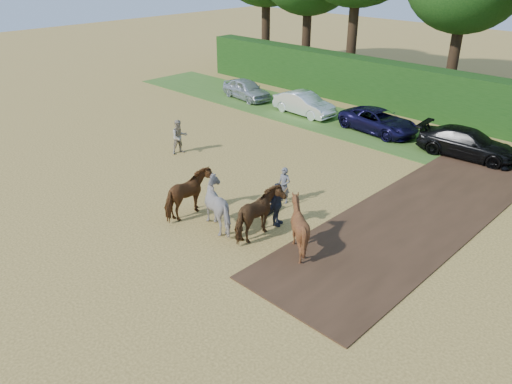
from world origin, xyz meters
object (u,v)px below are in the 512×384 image
Objects in this scene: plough_team at (242,209)px; spectator_far at (277,204)px; parked_cars at (488,149)px; spectator_near at (179,137)px.

spectator_far is at bearing 64.92° from plough_team.
spectator_far reaches higher than parked_cars.
spectator_near reaches higher than parked_cars.
plough_team reaches higher than spectator_far.
plough_team is 13.57m from parked_cars.
plough_team is at bearing 136.96° from spectator_far.
parked_cars is at bearing -33.17° from spectator_far.
spectator_near is at bearing 157.62° from plough_team.
spectator_far is 1.38m from plough_team.
plough_team reaches higher than spectator_near.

